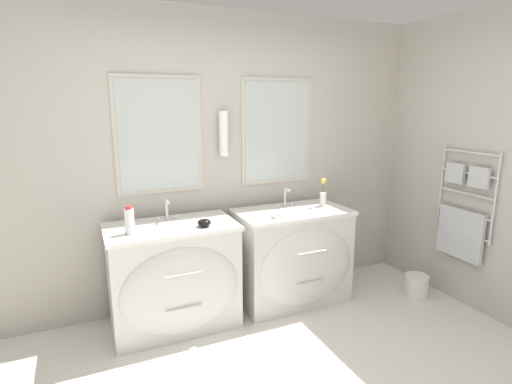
{
  "coord_description": "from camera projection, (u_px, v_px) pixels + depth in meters",
  "views": [
    {
      "loc": [
        -1.06,
        -1.61,
        1.82
      ],
      "look_at": [
        0.21,
        1.24,
        1.12
      ],
      "focal_mm": 28.0,
      "sensor_mm": 36.0,
      "label": 1
    }
  ],
  "objects": [
    {
      "name": "wall_back",
      "position": [
        210.0,
        161.0,
        3.57
      ],
      "size": [
        5.76,
        0.16,
        2.6
      ],
      "color": "#B2ADA3",
      "rests_on": "ground_plane"
    },
    {
      "name": "wall_right",
      "position": [
        474.0,
        164.0,
        3.51
      ],
      "size": [
        0.13,
        3.65,
        2.6
      ],
      "color": "#B2ADA3",
      "rests_on": "ground_plane"
    },
    {
      "name": "vanity_left",
      "position": [
        175.0,
        277.0,
        3.23
      ],
      "size": [
        1.03,
        0.64,
        0.87
      ],
      "color": "silver",
      "rests_on": "ground_plane"
    },
    {
      "name": "vanity_right",
      "position": [
        294.0,
        256.0,
        3.66
      ],
      "size": [
        1.03,
        0.64,
        0.87
      ],
      "color": "silver",
      "rests_on": "ground_plane"
    },
    {
      "name": "faucet_left",
      "position": [
        167.0,
        210.0,
        3.27
      ],
      "size": [
        0.17,
        0.11,
        0.18
      ],
      "color": "silver",
      "rests_on": "vanity_left"
    },
    {
      "name": "faucet_right",
      "position": [
        285.0,
        198.0,
        3.71
      ],
      "size": [
        0.17,
        0.11,
        0.18
      ],
      "color": "silver",
      "rests_on": "vanity_right"
    },
    {
      "name": "toiletry_bottle",
      "position": [
        129.0,
        221.0,
        2.93
      ],
      "size": [
        0.07,
        0.07,
        0.21
      ],
      "color": "silver",
      "rests_on": "vanity_left"
    },
    {
      "name": "amenity_bowl",
      "position": [
        204.0,
        223.0,
        3.12
      ],
      "size": [
        0.11,
        0.11,
        0.06
      ],
      "color": "black",
      "rests_on": "vanity_left"
    },
    {
      "name": "flower_vase",
      "position": [
        323.0,
        195.0,
        3.72
      ],
      "size": [
        0.06,
        0.06,
        0.27
      ],
      "color": "silver",
      "rests_on": "vanity_right"
    },
    {
      "name": "soap_dish",
      "position": [
        279.0,
        216.0,
        3.37
      ],
      "size": [
        0.12,
        0.08,
        0.04
      ],
      "color": "white",
      "rests_on": "vanity_right"
    },
    {
      "name": "waste_bin",
      "position": [
        416.0,
        285.0,
        3.82
      ],
      "size": [
        0.22,
        0.22,
        0.21
      ],
      "color": "silver",
      "rests_on": "ground_plane"
    }
  ]
}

